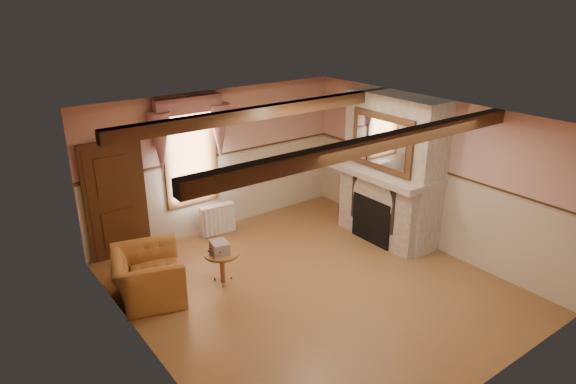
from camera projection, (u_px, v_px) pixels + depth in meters
floor at (312, 287)px, 8.41m from camera, size 5.50×6.00×0.01m
ceiling at (315, 119)px, 7.39m from camera, size 5.50×6.00×0.01m
wall_back at (218, 161)px, 10.14m from camera, size 5.50×0.02×2.80m
wall_front at (486, 294)px, 5.66m from camera, size 5.50×0.02×2.80m
wall_left at (142, 260)px, 6.37m from camera, size 0.02×6.00×2.80m
wall_right at (429, 173)px, 9.43m from camera, size 0.02×6.00×2.80m
wainscot at (313, 246)px, 8.14m from camera, size 5.50×6.00×1.50m
chair_rail at (314, 202)px, 7.86m from camera, size 5.50×6.00×0.08m
firebox at (374, 220)px, 9.81m from camera, size 0.20×0.95×0.90m
armchair at (148, 276)px, 7.98m from camera, size 1.35×1.45×0.77m
side_table at (222, 267)px, 8.45m from camera, size 0.72×0.72×0.55m
book_stack at (220, 247)px, 8.30m from camera, size 0.32×0.36×0.20m
radiator at (218, 219)px, 10.19m from camera, size 0.71×0.23×0.60m
bowl at (395, 170)px, 9.41m from camera, size 0.38×0.38×0.09m
mantel_clock at (359, 155)px, 10.10m from camera, size 0.14×0.24×0.20m
oil_lamp at (369, 156)px, 9.90m from camera, size 0.11×0.11×0.28m
candle_red at (421, 177)px, 8.96m from camera, size 0.06×0.06×0.16m
jar_yellow at (403, 172)px, 9.26m from camera, size 0.06×0.06×0.12m
fireplace at (393, 168)px, 9.70m from camera, size 0.85×2.00×2.80m
mantel at (386, 172)px, 9.61m from camera, size 1.05×2.05×0.12m
overmantel_mirror at (381, 142)px, 9.29m from camera, size 0.06×1.44×1.04m
door at (116, 202)px, 9.06m from camera, size 1.10×0.10×2.10m
window at (190, 154)px, 9.70m from camera, size 1.06×0.08×2.02m
window_drapes at (190, 124)px, 9.41m from camera, size 1.30×0.14×1.40m
ceiling_beam_front at (375, 144)px, 6.53m from camera, size 5.50×0.18×0.20m
ceiling_beam_back at (268, 111)px, 8.33m from camera, size 5.50×0.18×0.20m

